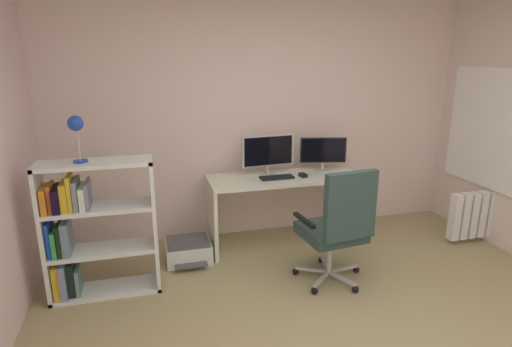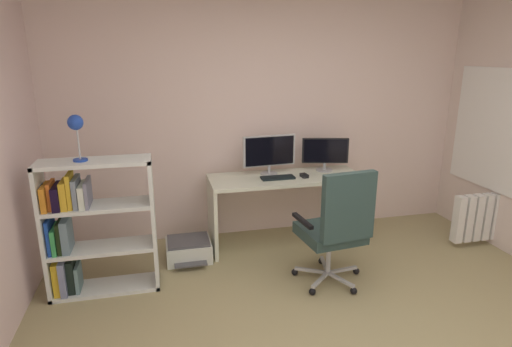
{
  "view_description": "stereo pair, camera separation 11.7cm",
  "coord_description": "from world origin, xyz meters",
  "px_view_note": "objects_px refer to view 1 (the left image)",
  "views": [
    {
      "loc": [
        -1.26,
        -2.05,
        1.98
      ],
      "look_at": [
        -0.28,
        1.62,
        0.89
      ],
      "focal_mm": 29.73,
      "sensor_mm": 36.0,
      "label": 1
    },
    {
      "loc": [
        -1.15,
        -2.08,
        1.98
      ],
      "look_at": [
        -0.28,
        1.62,
        0.89
      ],
      "focal_mm": 29.73,
      "sensor_mm": 36.0,
      "label": 2
    }
  ],
  "objects_px": {
    "printer": "(188,251)",
    "radiator": "(481,214)",
    "computer_mouse": "(303,175)",
    "office_chair": "(338,224)",
    "bookshelf": "(87,231)",
    "desk_lamp": "(76,128)",
    "monitor_main": "(268,152)",
    "keyboard": "(277,177)",
    "monitor_secondary": "(323,152)",
    "desk": "(284,193)"
  },
  "relations": [
    {
      "from": "printer",
      "to": "radiator",
      "type": "xyz_separation_m",
      "value": [
        3.08,
        -0.37,
        0.21
      ]
    },
    {
      "from": "computer_mouse",
      "to": "printer",
      "type": "xyz_separation_m",
      "value": [
        -1.21,
        -0.07,
        -0.66
      ]
    },
    {
      "from": "office_chair",
      "to": "bookshelf",
      "type": "height_order",
      "value": "bookshelf"
    },
    {
      "from": "printer",
      "to": "radiator",
      "type": "height_order",
      "value": "radiator"
    },
    {
      "from": "office_chair",
      "to": "bookshelf",
      "type": "xyz_separation_m",
      "value": [
        -2.05,
        0.41,
        0.0
      ]
    },
    {
      "from": "computer_mouse",
      "to": "desk_lamp",
      "type": "xyz_separation_m",
      "value": [
        -2.04,
        -0.46,
        0.66
      ]
    },
    {
      "from": "monitor_main",
      "to": "keyboard",
      "type": "relative_size",
      "value": 1.65
    },
    {
      "from": "keyboard",
      "to": "desk_lamp",
      "type": "bearing_deg",
      "value": -165.35
    },
    {
      "from": "monitor_main",
      "to": "radiator",
      "type": "height_order",
      "value": "monitor_main"
    },
    {
      "from": "monitor_secondary",
      "to": "printer",
      "type": "bearing_deg",
      "value": -170.12
    },
    {
      "from": "keyboard",
      "to": "computer_mouse",
      "type": "distance_m",
      "value": 0.28
    },
    {
      "from": "monitor_secondary",
      "to": "desk_lamp",
      "type": "height_order",
      "value": "desk_lamp"
    },
    {
      "from": "monitor_main",
      "to": "office_chair",
      "type": "height_order",
      "value": "monitor_main"
    },
    {
      "from": "monitor_secondary",
      "to": "radiator",
      "type": "height_order",
      "value": "monitor_secondary"
    },
    {
      "from": "desk",
      "to": "desk_lamp",
      "type": "relative_size",
      "value": 4.32
    },
    {
      "from": "monitor_main",
      "to": "radiator",
      "type": "relative_size",
      "value": 0.77
    },
    {
      "from": "bookshelf",
      "to": "computer_mouse",
      "type": "bearing_deg",
      "value": 12.55
    },
    {
      "from": "office_chair",
      "to": "monitor_main",
      "type": "bearing_deg",
      "value": 106.41
    },
    {
      "from": "monitor_secondary",
      "to": "desk_lamp",
      "type": "bearing_deg",
      "value": -164.55
    },
    {
      "from": "desk",
      "to": "keyboard",
      "type": "height_order",
      "value": "keyboard"
    },
    {
      "from": "keyboard",
      "to": "radiator",
      "type": "bearing_deg",
      "value": -12.26
    },
    {
      "from": "office_chair",
      "to": "desk_lamp",
      "type": "distance_m",
      "value": 2.24
    },
    {
      "from": "desk",
      "to": "office_chair",
      "type": "distance_m",
      "value": 0.95
    },
    {
      "from": "bookshelf",
      "to": "printer",
      "type": "height_order",
      "value": "bookshelf"
    },
    {
      "from": "keyboard",
      "to": "radiator",
      "type": "height_order",
      "value": "keyboard"
    },
    {
      "from": "desk_lamp",
      "to": "printer",
      "type": "bearing_deg",
      "value": 24.71
    },
    {
      "from": "desk",
      "to": "bookshelf",
      "type": "xyz_separation_m",
      "value": [
        -1.88,
        -0.53,
        0.02
      ]
    },
    {
      "from": "desk",
      "to": "printer",
      "type": "height_order",
      "value": "desk"
    },
    {
      "from": "office_chair",
      "to": "keyboard",
      "type": "bearing_deg",
      "value": 106.86
    },
    {
      "from": "office_chair",
      "to": "radiator",
      "type": "bearing_deg",
      "value": 12.66
    },
    {
      "from": "desk_lamp",
      "to": "radiator",
      "type": "relative_size",
      "value": 0.5
    },
    {
      "from": "keyboard",
      "to": "desk_lamp",
      "type": "relative_size",
      "value": 0.93
    },
    {
      "from": "desk_lamp",
      "to": "radiator",
      "type": "distance_m",
      "value": 4.07
    },
    {
      "from": "monitor_main",
      "to": "desk_lamp",
      "type": "bearing_deg",
      "value": -159.41
    },
    {
      "from": "computer_mouse",
      "to": "printer",
      "type": "relative_size",
      "value": 0.22
    },
    {
      "from": "keyboard",
      "to": "bookshelf",
      "type": "distance_m",
      "value": 1.85
    },
    {
      "from": "office_chair",
      "to": "radiator",
      "type": "height_order",
      "value": "office_chair"
    },
    {
      "from": "desk_lamp",
      "to": "printer",
      "type": "distance_m",
      "value": 1.61
    },
    {
      "from": "desk_lamp",
      "to": "monitor_secondary",
      "type": "bearing_deg",
      "value": 15.45
    },
    {
      "from": "bookshelf",
      "to": "desk_lamp",
      "type": "distance_m",
      "value": 0.85
    },
    {
      "from": "keyboard",
      "to": "computer_mouse",
      "type": "xyz_separation_m",
      "value": [
        0.28,
        -0.01,
        0.01
      ]
    },
    {
      "from": "monitor_main",
      "to": "computer_mouse",
      "type": "distance_m",
      "value": 0.43
    },
    {
      "from": "office_chair",
      "to": "radiator",
      "type": "distance_m",
      "value": 1.95
    },
    {
      "from": "monitor_secondary",
      "to": "keyboard",
      "type": "relative_size",
      "value": 1.43
    },
    {
      "from": "keyboard",
      "to": "computer_mouse",
      "type": "height_order",
      "value": "computer_mouse"
    },
    {
      "from": "desk_lamp",
      "to": "monitor_main",
      "type": "bearing_deg",
      "value": 20.59
    },
    {
      "from": "office_chair",
      "to": "bookshelf",
      "type": "relative_size",
      "value": 0.93
    },
    {
      "from": "office_chair",
      "to": "printer",
      "type": "height_order",
      "value": "office_chair"
    },
    {
      "from": "radiator",
      "to": "printer",
      "type": "bearing_deg",
      "value": 173.16
    },
    {
      "from": "printer",
      "to": "radiator",
      "type": "relative_size",
      "value": 0.61
    }
  ]
}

